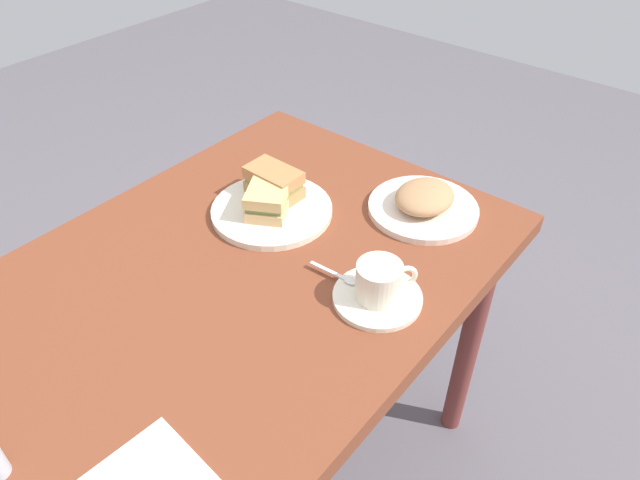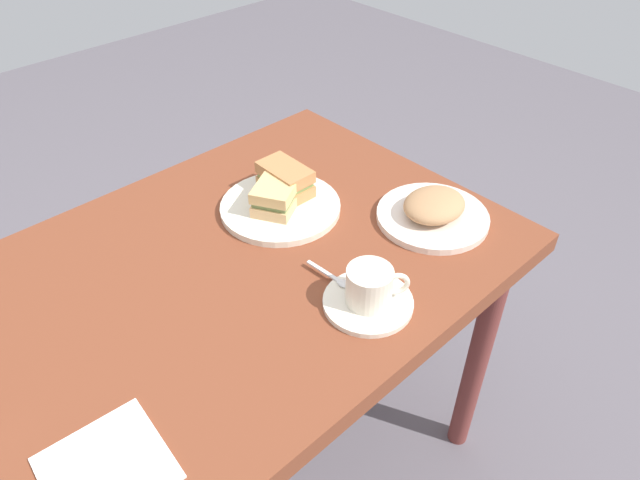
% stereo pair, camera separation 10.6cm
% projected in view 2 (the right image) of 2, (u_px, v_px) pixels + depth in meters
% --- Properties ---
extents(dining_table, '(1.15, 0.73, 0.70)m').
position_uv_depth(dining_table, '(210.00, 312.00, 1.07)').
color(dining_table, brown).
rests_on(dining_table, ground_plane).
extents(sandwich_plate, '(0.24, 0.24, 0.01)m').
position_uv_depth(sandwich_plate, '(280.00, 207.00, 1.18)').
color(sandwich_plate, beige).
rests_on(sandwich_plate, dining_table).
extents(sandwich_front, '(0.13, 0.12, 0.06)m').
position_uv_depth(sandwich_front, '(277.00, 194.00, 1.15)').
color(sandwich_front, '#DDAE76').
rests_on(sandwich_front, sandwich_plate).
extents(sandwich_back, '(0.07, 0.11, 0.06)m').
position_uv_depth(sandwich_back, '(285.00, 179.00, 1.19)').
color(sandwich_back, '#B47F4B').
rests_on(sandwich_back, sandwich_plate).
extents(coffee_saucer, '(0.15, 0.15, 0.01)m').
position_uv_depth(coffee_saucer, '(368.00, 302.00, 0.97)').
color(coffee_saucer, silver).
rests_on(coffee_saucer, dining_table).
extents(coffee_cup, '(0.10, 0.08, 0.07)m').
position_uv_depth(coffee_cup, '(370.00, 285.00, 0.95)').
color(coffee_cup, beige).
rests_on(coffee_cup, coffee_saucer).
extents(spoon, '(0.02, 0.10, 0.01)m').
position_uv_depth(spoon, '(335.00, 278.00, 1.01)').
color(spoon, silver).
rests_on(spoon, coffee_saucer).
extents(side_plate, '(0.22, 0.22, 0.01)m').
position_uv_depth(side_plate, '(432.00, 217.00, 1.15)').
color(side_plate, silver).
rests_on(side_plate, dining_table).
extents(side_food_pile, '(0.13, 0.11, 0.04)m').
position_uv_depth(side_food_pile, '(434.00, 205.00, 1.13)').
color(side_food_pile, '#AE7E54').
rests_on(side_food_pile, side_plate).
extents(napkin, '(0.16, 0.16, 0.00)m').
position_uv_depth(napkin, '(107.00, 468.00, 0.75)').
color(napkin, white).
rests_on(napkin, dining_table).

